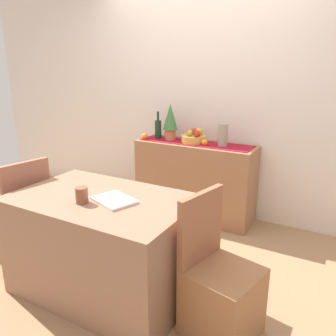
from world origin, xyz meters
The scene contains 19 objects.
ground_plane centered at (0.00, 0.00, -0.01)m, with size 6.40×6.40×0.02m, color #A37B55.
room_wall_rear centered at (0.00, 1.18, 1.35)m, with size 6.40×0.06×2.70m, color silver.
sideboard_console centered at (0.02, 0.92, 0.42)m, with size 1.29×0.42×0.83m, color #9A6A48.
table_runner centered at (0.02, 0.92, 0.83)m, with size 1.21×0.32×0.01m, color maroon.
fruit_bowl centered at (-0.01, 0.92, 0.87)m, with size 0.26×0.26×0.07m, color gold.
apple_center centered at (-0.03, 0.87, 0.94)m, with size 0.07×0.07×0.07m, color gold.
apple_upper centered at (0.06, 0.87, 0.95)m, with size 0.07×0.07×0.07m, color red.
apple_rear centered at (-0.03, 0.98, 0.95)m, with size 0.07×0.07×0.07m, color #A73C28.
apple_left centered at (0.04, 0.95, 0.95)m, with size 0.08×0.08×0.08m, color gold.
wine_bottle centered at (-0.45, 0.92, 0.94)m, with size 0.07×0.07×0.31m.
ceramic_vase centered at (0.32, 0.92, 0.95)m, with size 0.10×0.10×0.23m, color gray.
potted_plant centered at (-0.29, 0.92, 1.05)m, with size 0.16×0.16×0.40m.
orange_loose_near_bowl centered at (0.15, 0.85, 0.87)m, with size 0.07×0.07×0.07m, color orange.
orange_loose_far centered at (-0.56, 0.82, 0.87)m, with size 0.07×0.07×0.07m, color orange.
dining_table centered at (0.00, -0.60, 0.37)m, with size 1.27×0.80×0.74m, color #936950.
open_book centered at (0.13, -0.62, 0.75)m, with size 0.28×0.21×0.02m, color white.
coffee_cup centered at (-0.04, -0.74, 0.79)m, with size 0.08×0.08×0.11m, color brown.
chair_near_window centered at (-0.90, -0.60, 0.27)m, with size 0.47×0.47×0.90m.
chair_by_corner centered at (0.90, -0.60, 0.27)m, with size 0.48×0.48×0.90m.
Camera 1 is at (1.49, -2.30, 1.62)m, focal length 36.40 mm.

